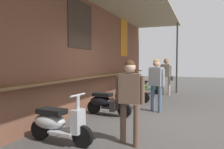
% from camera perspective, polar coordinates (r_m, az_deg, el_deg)
% --- Properties ---
extents(ground_plane, '(38.38, 38.38, 0.00)m').
position_cam_1_polar(ground_plane, '(6.32, 7.76, -11.07)').
color(ground_plane, '#474442').
extents(market_stall_facade, '(13.71, 2.61, 3.71)m').
position_cam_1_polar(market_stall_facade, '(6.83, -7.50, 7.41)').
color(market_stall_facade, brown).
rests_on(market_stall_facade, ground_plane).
extents(scooter_silver, '(0.48, 1.40, 0.97)m').
position_cam_1_polar(scooter_silver, '(4.49, -13.92, -11.87)').
color(scooter_silver, '#B2B5BA').
rests_on(scooter_silver, ground_plane).
extents(scooter_black, '(0.50, 1.40, 0.97)m').
position_cam_1_polar(scooter_black, '(6.56, -1.52, -7.04)').
color(scooter_black, black).
rests_on(scooter_black, ground_plane).
extents(scooter_orange, '(0.46, 1.40, 0.97)m').
position_cam_1_polar(scooter_orange, '(8.79, 4.60, -4.48)').
color(scooter_orange, orange).
rests_on(scooter_orange, ground_plane).
extents(scooter_green, '(0.49, 1.40, 0.97)m').
position_cam_1_polar(scooter_green, '(11.12, 8.25, -2.92)').
color(scooter_green, '#237533').
rests_on(scooter_green, ground_plane).
extents(shopper_with_handbag, '(0.36, 0.69, 1.74)m').
position_cam_1_polar(shopper_with_handbag, '(10.93, 13.74, 0.51)').
color(shopper_with_handbag, '#ADA393').
rests_on(shopper_with_handbag, ground_plane).
extents(shopper_browsing, '(0.34, 0.53, 1.65)m').
position_cam_1_polar(shopper_browsing, '(7.10, 11.27, -1.23)').
color(shopper_browsing, slate).
rests_on(shopper_browsing, ground_plane).
extents(shopper_passing, '(0.31, 0.64, 1.59)m').
position_cam_1_polar(shopper_passing, '(4.18, 4.34, -4.99)').
color(shopper_passing, brown).
rests_on(shopper_passing, ground_plane).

